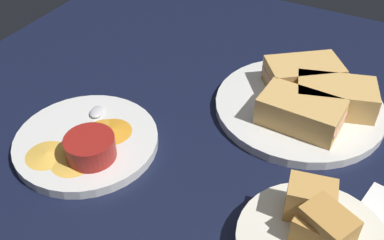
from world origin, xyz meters
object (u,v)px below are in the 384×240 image
at_px(sandwich_half_extra, 303,74).
at_px(plate_chips_companion, 87,141).
at_px(spoon_by_gravy_ramekin, 94,117).
at_px(ramekin_light_gravy, 90,147).
at_px(spoon_by_dark_ramekin, 298,99).
at_px(sandwich_half_far, 335,97).
at_px(ramekin_dark_sauce, 309,75).
at_px(sandwich_half_near, 300,112).
at_px(bread_basket_rear, 314,240).
at_px(plate_sandwich_main, 299,107).

relative_size(sandwich_half_extra, plate_chips_companion, 0.65).
bearing_deg(spoon_by_gravy_ramekin, ramekin_light_gravy, 124.92).
relative_size(spoon_by_dark_ramekin, plate_chips_companion, 0.43).
bearing_deg(sandwich_half_far, ramekin_dark_sauce, -39.73).
bearing_deg(spoon_by_dark_ramekin, sandwich_half_far, -171.32).
relative_size(sandwich_half_far, ramekin_light_gravy, 1.94).
height_order(spoon_by_dark_ramekin, ramekin_light_gravy, ramekin_light_gravy).
bearing_deg(ramekin_light_gravy, spoon_by_dark_ramekin, -129.34).
bearing_deg(sandwich_half_far, ramekin_light_gravy, 45.07).
distance_m(sandwich_half_near, sandwich_half_extra, 0.11).
height_order(spoon_by_dark_ramekin, spoon_by_gravy_ramekin, same).
relative_size(sandwich_half_extra, bread_basket_rear, 0.77).
xyz_separation_m(spoon_by_dark_ramekin, bread_basket_rear, (-0.11, 0.28, 0.00)).
bearing_deg(sandwich_half_far, spoon_by_dark_ramekin, 8.68).
bearing_deg(ramekin_dark_sauce, plate_chips_companion, 49.90).
xyz_separation_m(plate_sandwich_main, ramekin_dark_sauce, (0.01, -0.07, 0.03)).
height_order(ramekin_dark_sauce, bread_basket_rear, bread_basket_rear).
distance_m(sandwich_half_near, bread_basket_rear, 0.24).
bearing_deg(plate_chips_companion, spoon_by_dark_ramekin, -136.31).
bearing_deg(spoon_by_gravy_ramekin, plate_chips_companion, 110.95).
bearing_deg(spoon_by_dark_ramekin, bread_basket_rear, 111.65).
xyz_separation_m(sandwich_half_near, spoon_by_gravy_ramekin, (0.30, 0.15, -0.02)).
bearing_deg(bread_basket_rear, plate_sandwich_main, -68.96).
bearing_deg(ramekin_light_gravy, sandwich_half_near, -138.47).
height_order(sandwich_half_far, ramekin_light_gravy, sandwich_half_far).
height_order(ramekin_dark_sauce, spoon_by_gravy_ramekin, ramekin_dark_sauce).
bearing_deg(sandwich_half_far, plate_sandwich_main, 15.41).
height_order(sandwich_half_far, spoon_by_gravy_ramekin, sandwich_half_far).
bearing_deg(ramekin_dark_sauce, bread_basket_rear, 108.37).
bearing_deg(plate_sandwich_main, ramekin_dark_sauce, -83.59).
xyz_separation_m(plate_sandwich_main, bread_basket_rear, (-0.11, 0.27, 0.02)).
bearing_deg(spoon_by_gravy_ramekin, sandwich_half_near, -153.85).
height_order(spoon_by_dark_ramekin, plate_chips_companion, spoon_by_dark_ramekin).
bearing_deg(plate_chips_companion, sandwich_half_extra, -130.38).
distance_m(ramekin_dark_sauce, plate_chips_companion, 0.41).
height_order(sandwich_half_far, sandwich_half_extra, same).
bearing_deg(plate_sandwich_main, plate_chips_companion, 42.44).
xyz_separation_m(sandwich_half_far, bread_basket_rear, (-0.05, 0.29, -0.02)).
bearing_deg(bread_basket_rear, plate_chips_companion, -3.78).
height_order(plate_chips_companion, bread_basket_rear, bread_basket_rear).
bearing_deg(spoon_by_dark_ramekin, ramekin_dark_sauce, -88.33).
distance_m(plate_sandwich_main, ramekin_light_gravy, 0.37).
distance_m(sandwich_half_extra, spoon_by_gravy_ramekin, 0.38).
relative_size(plate_sandwich_main, sandwich_half_far, 1.99).
relative_size(sandwich_half_far, spoon_by_dark_ramekin, 1.49).
bearing_deg(bread_basket_rear, spoon_by_gravy_ramekin, -10.12).
xyz_separation_m(plate_chips_companion, ramekin_light_gravy, (-0.03, 0.03, 0.03)).
bearing_deg(plate_chips_companion, sandwich_half_far, -141.03).
bearing_deg(ramekin_light_gravy, plate_sandwich_main, -130.59).
relative_size(sandwich_half_near, sandwich_half_extra, 0.91).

